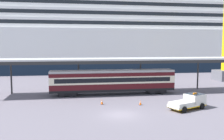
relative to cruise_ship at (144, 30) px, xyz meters
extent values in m
plane|color=slate|center=(-18.46, -53.57, -13.68)|extent=(400.00, 400.00, 0.00)
cube|color=black|center=(0.02, 0.01, -11.71)|extent=(160.29, 24.38, 3.95)
cube|color=white|center=(0.02, 0.01, -5.13)|extent=(160.29, 24.38, 9.22)
cube|color=white|center=(0.02, 0.01, 0.92)|extent=(147.46, 22.43, 2.88)
cube|color=black|center=(0.02, -11.15, 1.07)|extent=(141.05, 0.12, 1.04)
cube|color=white|center=(0.02, 0.01, 3.80)|extent=(141.57, 21.53, 2.88)
cube|color=black|center=(0.02, -10.70, 3.95)|extent=(135.41, 0.12, 1.04)
cube|color=white|center=(0.02, 0.01, 6.68)|extent=(135.67, 20.63, 2.88)
cube|color=black|center=(0.02, -10.26, 6.82)|extent=(129.77, 0.12, 1.04)
cube|color=white|center=(0.02, 0.01, 9.56)|extent=(129.77, 19.73, 2.88)
cube|color=#BEBEBE|center=(-17.41, -40.65, -7.74)|extent=(45.25, 5.92, 0.25)
cube|color=#272727|center=(-17.41, -43.51, -8.12)|extent=(45.25, 0.20, 0.50)
cylinder|color=#272727|center=(-34.38, -38.09, -10.78)|extent=(0.28, 0.28, 5.82)
cylinder|color=#272727|center=(-23.07, -38.09, -10.78)|extent=(0.28, 0.28, 5.82)
cylinder|color=#272727|center=(-11.75, -38.09, -10.78)|extent=(0.28, 0.28, 5.82)
cylinder|color=#272727|center=(-0.44, -38.09, -10.78)|extent=(0.28, 0.28, 5.82)
cube|color=black|center=(-17.41, -41.15, -12.83)|extent=(20.77, 2.80, 0.40)
cube|color=#470F14|center=(-17.41, -41.15, -12.18)|extent=(20.77, 2.80, 0.90)
cube|color=beige|center=(-17.41, -41.15, -11.13)|extent=(20.77, 2.80, 1.20)
cube|color=black|center=(-17.41, -42.52, -11.08)|extent=(19.11, 0.08, 0.72)
cube|color=#470F14|center=(-17.41, -41.15, -10.23)|extent=(20.77, 2.80, 0.60)
cube|color=#ACACAC|center=(-17.41, -41.15, -9.75)|extent=(20.77, 2.69, 0.36)
cube|color=black|center=(-24.89, -41.15, -13.23)|extent=(3.20, 2.35, 0.50)
cylinder|color=black|center=(-25.79, -42.33, -13.26)|extent=(0.84, 0.12, 0.84)
cylinder|color=black|center=(-23.99, -42.33, -13.26)|extent=(0.84, 0.12, 0.84)
cube|color=black|center=(-9.93, -41.15, -13.23)|extent=(3.20, 2.35, 0.50)
cylinder|color=black|center=(-10.83, -42.33, -13.26)|extent=(0.84, 0.12, 0.84)
cylinder|color=black|center=(-9.03, -42.33, -13.26)|extent=(0.84, 0.12, 0.84)
cube|color=silver|center=(-9.54, -52.41, -13.10)|extent=(5.57, 3.90, 0.36)
cube|color=#F2B20C|center=(-9.54, -52.41, -13.23)|extent=(5.57, 3.92, 0.12)
cube|color=silver|center=(-8.21, -51.84, -12.37)|extent=(2.86, 2.67, 1.10)
cube|color=#19232D|center=(-8.21, -51.84, -12.02)|extent=(2.64, 2.51, 0.44)
cube|color=orange|center=(-8.21, -51.84, -11.74)|extent=(0.59, 0.41, 0.16)
cube|color=silver|center=(-10.50, -52.83, -12.74)|extent=(3.43, 2.92, 0.36)
cylinder|color=black|center=(-8.41, -50.84, -13.28)|extent=(0.83, 0.55, 0.80)
cylinder|color=black|center=(-7.62, -52.67, -13.28)|extent=(0.83, 0.55, 0.80)
cylinder|color=black|center=(-11.47, -52.16, -13.28)|extent=(0.83, 0.55, 0.80)
cylinder|color=black|center=(-10.67, -53.99, -13.28)|extent=(0.83, 0.55, 0.80)
cube|color=black|center=(-14.85, -49.22, -13.66)|extent=(0.36, 0.36, 0.04)
cone|color=#EA590F|center=(-14.85, -49.22, -13.30)|extent=(0.30, 0.30, 0.69)
cylinder|color=white|center=(-14.85, -49.22, -13.26)|extent=(0.17, 0.17, 0.10)
cube|color=black|center=(-20.07, -48.03, -13.66)|extent=(0.36, 0.36, 0.04)
cone|color=#EA590F|center=(-20.07, -48.03, -13.28)|extent=(0.30, 0.30, 0.72)
cylinder|color=white|center=(-20.07, -48.03, -13.24)|extent=(0.17, 0.17, 0.10)
camera|label=1|loc=(-23.96, -81.47, -5.55)|focal=39.33mm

